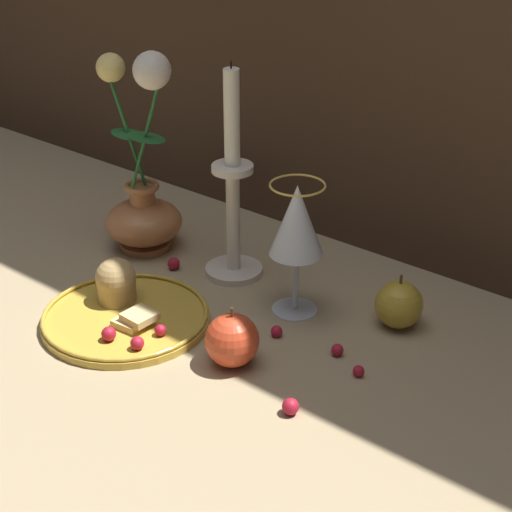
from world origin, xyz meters
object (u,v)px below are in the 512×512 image
Objects in this scene: candlestick at (233,201)px; apple_near_glass at (232,340)px; apple_beside_vase at (399,305)px; vase at (143,195)px; plate_with_pastries at (124,309)px; wine_glass at (297,225)px.

candlestick reaches higher than apple_near_glass.
vase is at bearing -173.22° from apple_beside_vase.
apple_near_glass is at bearing -26.54° from vase.
apple_near_glass is at bearing 3.97° from plate_with_pastries.
apple_beside_vase is (0.26, 0.03, -0.08)m from candlestick.
apple_beside_vase is at bearing 61.12° from apple_near_glass.
plate_with_pastries is 2.83× the size of apple_near_glass.
vase is at bearing 127.68° from plate_with_pastries.
apple_near_glass is (0.31, -0.16, -0.06)m from vase.
wine_glass is 2.34× the size of apple_near_glass.
plate_with_pastries is 0.18m from apple_near_glass.
wine_glass is 2.46× the size of apple_beside_vase.
vase is at bearing 179.29° from wine_glass.
vase is 0.22m from plate_with_pastries.
plate_with_pastries is 0.37m from apple_beside_vase.
apple_near_glass is (-0.11, -0.21, 0.00)m from apple_beside_vase.
candlestick is 3.98× the size of apple_near_glass.
apple_beside_vase is at bearing 22.57° from wine_glass.
wine_glass is at bearing -157.43° from apple_beside_vase.
vase is 0.30m from wine_glass.
candlestick is at bearing 168.40° from wine_glass.
apple_near_glass is at bearing -118.88° from apple_beside_vase.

